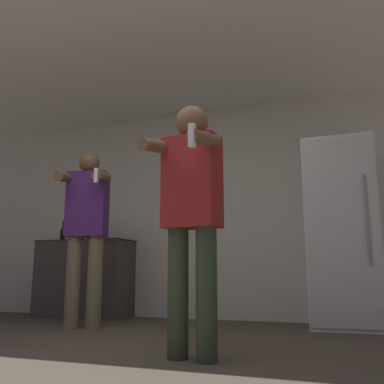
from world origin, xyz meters
name	(u,v)px	position (x,y,z in m)	size (l,w,h in m)	color
ground_plane	(53,374)	(0.00, 0.00, 0.00)	(14.00, 14.00, 0.00)	#4C4238
wall_back	(214,211)	(0.00, 2.94, 1.27)	(7.00, 0.06, 2.55)	beige
ceiling_slab	(167,54)	(0.00, 1.45, 2.57)	(7.00, 3.43, 0.05)	silver
refrigerator	(343,233)	(1.46, 2.55, 0.92)	(0.68, 0.75, 1.84)	white
counter	(84,278)	(-1.61, 2.66, 0.47)	(1.19, 0.54, 0.93)	#47423D
bottle_amber_bourbon	(91,233)	(-1.55, 2.65, 1.03)	(0.08, 0.08, 0.26)	maroon
bottle_short_whiskey	(63,234)	(-1.97, 2.65, 1.03)	(0.07, 0.07, 0.27)	black
bottle_brown_liquor	(76,233)	(-1.77, 2.65, 1.04)	(0.08, 0.08, 0.30)	#563314
person_woman_foreground	(191,207)	(0.57, 0.57, 0.94)	(0.47, 0.50, 1.63)	#38422D
person_man_side	(86,226)	(-0.98, 1.70, 0.99)	(0.54, 0.51, 1.76)	#75664C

